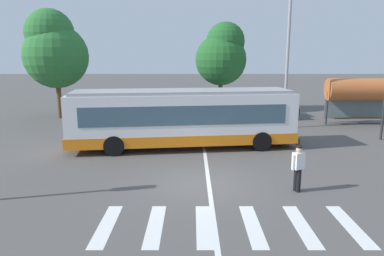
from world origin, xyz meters
TOP-DOWN VIEW (x-y plane):
  - ground_plane at (0.00, 0.00)m, footprint 160.00×160.00m
  - city_transit_bus at (-0.81, 5.44)m, footprint 12.04×4.00m
  - pedestrian_crossing_street at (3.46, -0.79)m, footprint 0.53×0.41m
  - parked_car_champagne at (-3.99, 15.13)m, footprint 2.16×4.63m
  - parked_car_blue at (-1.37, 15.20)m, footprint 2.24×4.65m
  - parked_car_charcoal at (1.18, 15.31)m, footprint 2.11×4.61m
  - parked_car_white at (3.97, 15.17)m, footprint 2.08×4.60m
  - parked_car_black at (6.62, 15.50)m, footprint 2.19×4.64m
  - bus_stop_shelter at (11.51, 11.88)m, footprint 4.82×1.54m
  - twin_arm_street_lamp at (5.87, 10.63)m, footprint 4.54×0.32m
  - background_tree_left at (-10.73, 14.56)m, footprint 4.82×4.82m
  - background_tree_right at (2.22, 17.76)m, footprint 4.31×4.31m
  - crosswalk_painted_stripes at (0.72, -3.44)m, footprint 7.50×2.67m
  - lane_center_line at (0.31, 2.00)m, footprint 0.16×24.00m

SIDE VIEW (x-z plane):
  - ground_plane at x=0.00m, z-range 0.00..0.00m
  - lane_center_line at x=0.31m, z-range 0.00..0.01m
  - crosswalk_painted_stripes at x=0.72m, z-range 0.00..0.01m
  - parked_car_champagne at x=-3.99m, z-range 0.09..1.44m
  - parked_car_blue at x=-1.37m, z-range 0.09..1.44m
  - parked_car_charcoal at x=1.18m, z-range 0.09..1.44m
  - parked_car_white at x=3.97m, z-range 0.09..1.44m
  - parked_car_black at x=6.62m, z-range 0.09..1.44m
  - pedestrian_crossing_street at x=3.46m, z-range 0.11..1.83m
  - city_transit_bus at x=-0.81m, z-range 0.06..3.12m
  - bus_stop_shelter at x=11.51m, z-range 0.79..4.04m
  - background_tree_right at x=2.22m, z-range 1.09..8.65m
  - background_tree_left at x=-10.73m, z-range 1.11..9.34m
  - twin_arm_street_lamp at x=5.87m, z-range 1.07..11.11m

